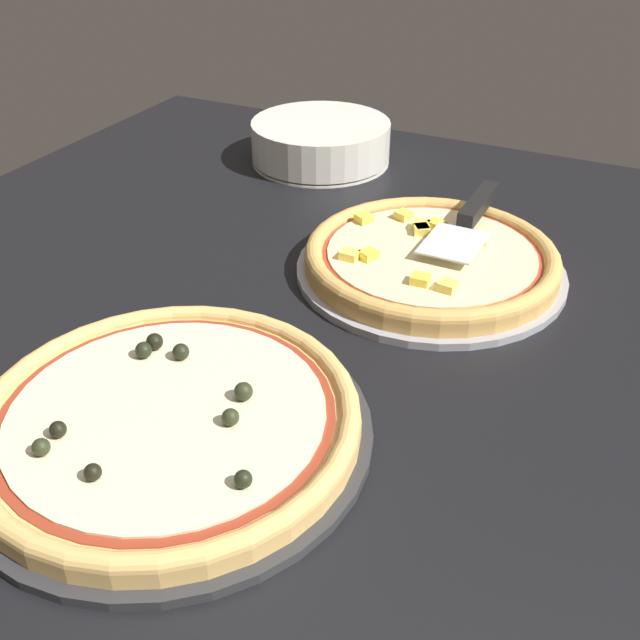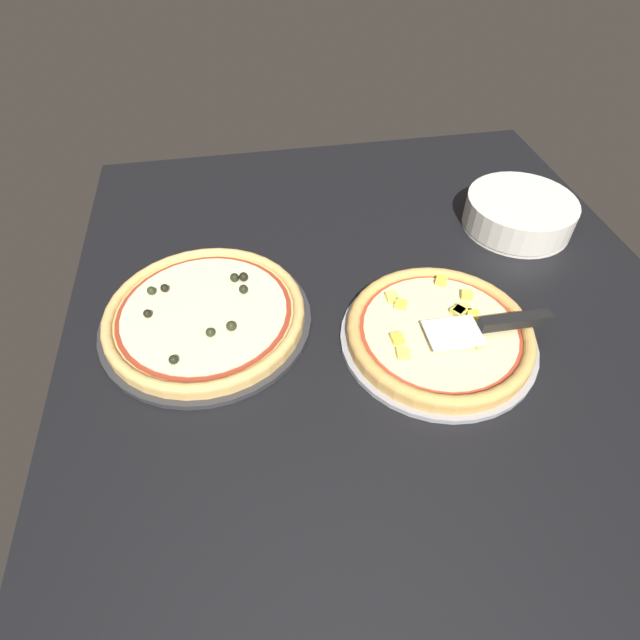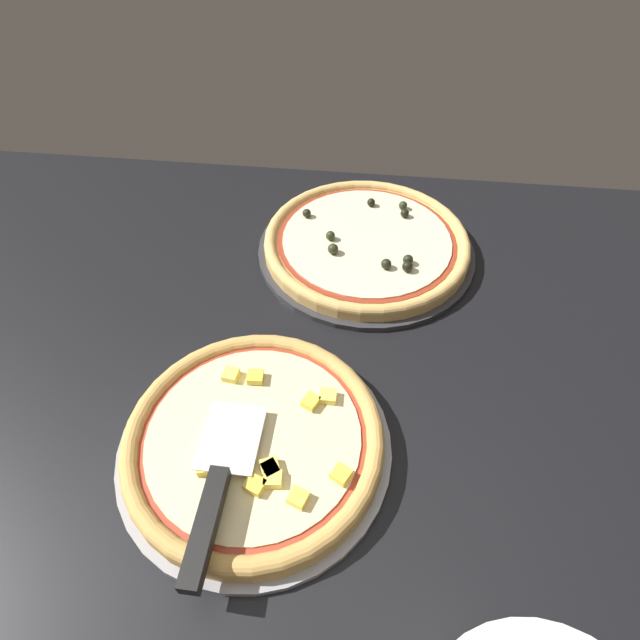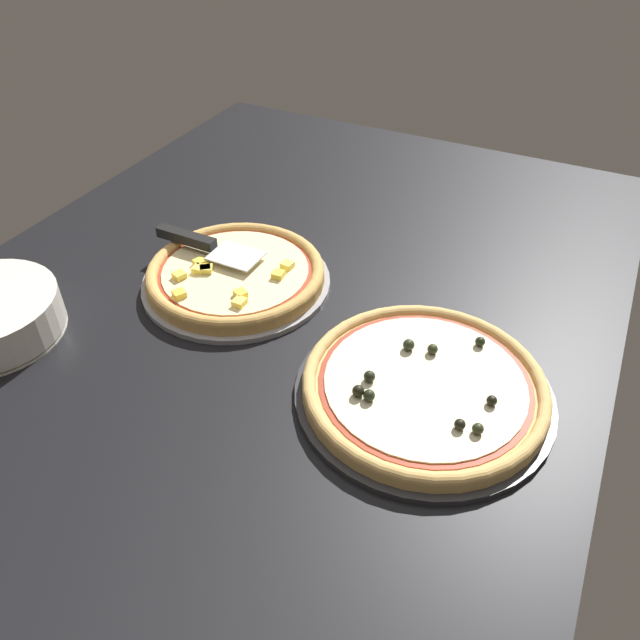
# 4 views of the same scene
# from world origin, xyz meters

# --- Properties ---
(ground_plane) EXTENTS (1.54, 1.16, 0.04)m
(ground_plane) POSITION_xyz_m (0.00, 0.00, -0.02)
(ground_plane) COLOR black
(pizza_pan_front) EXTENTS (0.35, 0.35, 0.01)m
(pizza_pan_front) POSITION_xyz_m (0.02, -0.08, 0.01)
(pizza_pan_front) COLOR #939399
(pizza_pan_front) RESTS_ON ground_plane
(pizza_front) EXTENTS (0.32, 0.32, 0.03)m
(pizza_front) POSITION_xyz_m (0.02, -0.08, 0.03)
(pizza_front) COLOR tan
(pizza_front) RESTS_ON pizza_pan_front
(pizza_pan_back) EXTENTS (0.39, 0.39, 0.01)m
(pizza_pan_back) POSITION_xyz_m (0.14, 0.32, 0.01)
(pizza_pan_back) COLOR #2D2D30
(pizza_pan_back) RESTS_ON ground_plane
(pizza_back) EXTENTS (0.36, 0.36, 0.04)m
(pizza_back) POSITION_xyz_m (0.14, 0.32, 0.02)
(pizza_back) COLOR #DBAD60
(pizza_back) RESTS_ON pizza_pan_back
(serving_spatula) EXTENTS (0.07, 0.22, 0.02)m
(serving_spatula) POSITION_xyz_m (0.00, -0.18, 0.05)
(serving_spatula) COLOR silver
(serving_spatula) RESTS_ON pizza_front
(plate_stack) EXTENTS (0.24, 0.24, 0.07)m
(plate_stack) POSITION_xyz_m (0.32, -0.37, 0.03)
(plate_stack) COLOR silver
(plate_stack) RESTS_ON ground_plane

